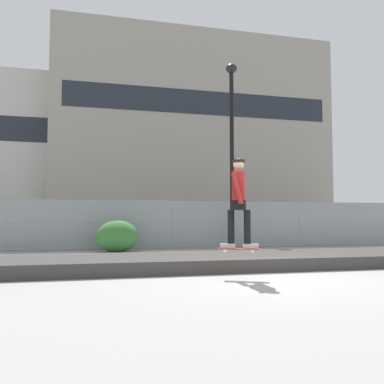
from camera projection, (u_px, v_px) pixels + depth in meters
ground_plane at (268, 280)px, 7.89m from camera, size 120.00×120.00×0.00m
gravel_berm at (228, 261)px, 10.09m from camera, size 14.23×2.62×0.29m
skateboard at (239, 249)px, 8.03m from camera, size 0.80×0.54×0.07m
skater at (239, 197)px, 8.10m from camera, size 0.69×0.62×1.71m
chain_fence at (173, 224)px, 16.32m from camera, size 21.60×0.06×1.85m
street_lamp at (232, 134)px, 16.27m from camera, size 0.44×0.44×7.14m
parked_car_near at (96, 226)px, 19.22m from camera, size 4.55×2.25×1.66m
library_building at (12, 156)px, 46.53m from camera, size 18.23×10.88×16.15m
office_block at (184, 141)px, 51.33m from camera, size 30.15×15.94×21.24m
shrub_left at (116, 237)px, 14.61m from camera, size 1.39×1.14×1.07m
shrub_center at (118, 236)px, 14.79m from camera, size 1.41×1.16×1.09m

